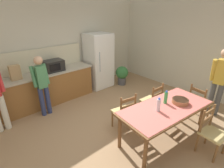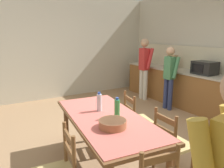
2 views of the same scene
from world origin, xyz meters
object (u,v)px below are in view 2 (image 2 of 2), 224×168
(paper_bag, at_px, (172,62))
(person_at_counter, at_px, (169,75))
(bottle_off_centre, at_px, (117,109))
(serving_bowl, at_px, (113,123))
(microwave, at_px, (205,68))
(chair_side_far_left, at_px, (136,120))
(bottle_near_centre, at_px, (99,102))
(chair_side_far_right, at_px, (172,144))
(person_at_sink, at_px, (144,66))
(dining_table, at_px, (106,123))

(paper_bag, xyz_separation_m, person_at_counter, (0.42, -0.51, -0.24))
(bottle_off_centre, bearing_deg, serving_bowl, -41.94)
(microwave, distance_m, chair_side_far_left, 2.43)
(microwave, bearing_deg, bottle_near_centre, -78.91)
(chair_side_far_right, relative_size, chair_side_far_left, 1.00)
(paper_bag, relative_size, chair_side_far_right, 0.40)
(bottle_off_centre, distance_m, person_at_sink, 3.52)
(microwave, height_order, chair_side_far_right, microwave)
(serving_bowl, height_order, person_at_sink, person_at_sink)
(chair_side_far_left, bearing_deg, chair_side_far_right, -175.20)
(person_at_sink, height_order, person_at_counter, person_at_sink)
(bottle_off_centre, bearing_deg, chair_side_far_right, 54.91)
(person_at_counter, bearing_deg, person_at_sink, 88.78)
(paper_bag, xyz_separation_m, bottle_off_centre, (1.93, -2.96, -0.19))
(dining_table, xyz_separation_m, person_at_sink, (-2.40, 2.57, 0.26))
(paper_bag, relative_size, chair_side_far_left, 0.40)
(serving_bowl, height_order, person_at_counter, person_at_counter)
(microwave, bearing_deg, person_at_sink, -162.27)
(chair_side_far_left, height_order, person_at_counter, person_at_counter)
(person_at_sink, bearing_deg, microwave, -72.27)
(microwave, bearing_deg, person_at_counter, -137.83)
(person_at_sink, bearing_deg, dining_table, -136.99)
(chair_side_far_left, bearing_deg, person_at_sink, -30.42)
(paper_bag, bearing_deg, bottle_near_centre, -62.41)
(paper_bag, distance_m, person_at_sink, 0.77)
(microwave, xyz_separation_m, chair_side_far_left, (0.48, -2.30, -0.63))
(microwave, height_order, person_at_counter, person_at_counter)
(paper_bag, distance_m, serving_bowl, 3.84)
(dining_table, bearing_deg, chair_side_far_left, 114.92)
(microwave, distance_m, bottle_off_centre, 3.12)
(bottle_near_centre, relative_size, chair_side_far_right, 0.30)
(bottle_near_centre, xyz_separation_m, bottle_off_centre, (0.35, 0.07, 0.00))
(chair_side_far_right, bearing_deg, chair_side_far_left, -4.11)
(paper_bag, height_order, person_at_sink, person_at_sink)
(serving_bowl, bearing_deg, person_at_sink, 135.60)
(paper_bag, distance_m, person_at_counter, 0.70)
(bottle_near_centre, bearing_deg, chair_side_far_left, 98.96)
(serving_bowl, bearing_deg, bottle_off_centre, 138.06)
(bottle_near_centre, distance_m, chair_side_far_left, 0.89)
(chair_side_far_right, xyz_separation_m, chair_side_far_left, (-0.87, 0.09, 0.00))
(microwave, distance_m, paper_bag, 0.99)
(serving_bowl, bearing_deg, chair_side_far_left, 128.27)
(bottle_near_centre, xyz_separation_m, serving_bowl, (0.57, -0.13, -0.07))
(chair_side_far_left, bearing_deg, bottle_near_centre, 109.94)
(dining_table, relative_size, chair_side_far_right, 2.22)
(bottle_off_centre, relative_size, serving_bowl, 0.84)
(bottle_off_centre, height_order, serving_bowl, bottle_off_centre)
(chair_side_far_left, distance_m, person_at_sink, 2.77)
(microwave, height_order, person_at_sink, person_at_sink)
(chair_side_far_right, distance_m, person_at_sink, 3.51)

